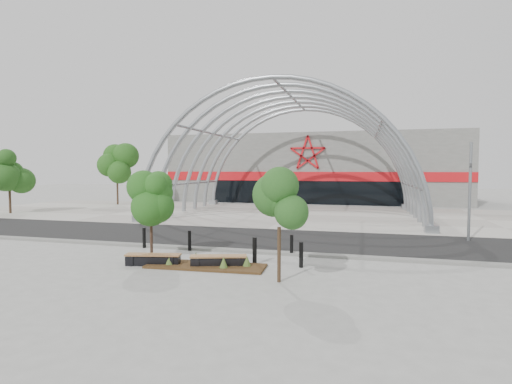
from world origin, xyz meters
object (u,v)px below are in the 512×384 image
Objects in this scene: bench_0 at (153,260)px; bollard_2 at (255,251)px; signal_pole at (470,190)px; bench_1 at (218,261)px; street_tree_1 at (279,205)px; street_tree_0 at (151,193)px.

bench_0 is 4.16m from bollard_2.
signal_pole is 4.81× the size of bollard_2.
bollard_2 is (1.28, 0.83, 0.33)m from bench_1.
street_tree_1 is 1.63× the size of bench_1.
street_tree_0 reaches higher than bollard_2.
bollard_2 reaches higher than bench_1.
bollard_2 is (4.80, -0.12, -2.30)m from street_tree_0.
street_tree_0 is 5.32m from bollard_2.
street_tree_0 is at bearing -151.32° from signal_pole.
street_tree_1 is (6.29, -2.38, -0.16)m from street_tree_0.
street_tree_0 is 3.08m from bench_0.
signal_pole is 16.89m from bench_0.
street_tree_0 is 3.56× the size of bollard_2.
bench_0 is at bearing -145.78° from signal_pole.
bollard_2 is at bearing -140.46° from signal_pole.
signal_pole is 2.34× the size of bench_0.
signal_pole is 14.52m from bench_1.
street_tree_1 is at bearing -27.35° from bench_1.
street_tree_0 reaches higher than bench_0.
bench_0 is 1.00× the size of bench_1.
bollard_2 reaches higher than bench_0.
street_tree_0 is 4.50m from bench_1.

